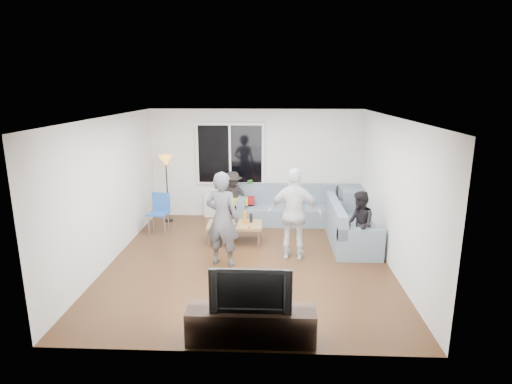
{
  "coord_description": "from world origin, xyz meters",
  "views": [
    {
      "loc": [
        0.42,
        -7.17,
        3.1
      ],
      "look_at": [
        0.1,
        0.6,
        1.15
      ],
      "focal_mm": 29.52,
      "sensor_mm": 36.0,
      "label": 1
    }
  ],
  "objects_px": {
    "spectator_right": "(359,225)",
    "tv_console": "(251,325)",
    "coffee_table": "(235,233)",
    "player_right": "(295,214)",
    "player_left": "(222,219)",
    "television": "(251,288)",
    "sofa_back_section": "(287,205)",
    "side_chair": "(158,214)",
    "floor_lamp": "(167,189)",
    "sofa_right_section": "(352,223)",
    "spectator_back": "(233,197)"
  },
  "relations": [
    {
      "from": "sofa_back_section",
      "to": "player_right",
      "type": "relative_size",
      "value": 1.36
    },
    {
      "from": "sofa_right_section",
      "to": "spectator_right",
      "type": "bearing_deg",
      "value": -180.0
    },
    {
      "from": "coffee_table",
      "to": "tv_console",
      "type": "bearing_deg",
      "value": -81.51
    },
    {
      "from": "coffee_table",
      "to": "player_left",
      "type": "relative_size",
      "value": 0.65
    },
    {
      "from": "spectator_back",
      "to": "tv_console",
      "type": "xyz_separation_m",
      "value": [
        0.68,
        -4.8,
        -0.38
      ]
    },
    {
      "from": "side_chair",
      "to": "player_left",
      "type": "distance_m",
      "value": 2.29
    },
    {
      "from": "coffee_table",
      "to": "tv_console",
      "type": "xyz_separation_m",
      "value": [
        0.51,
        -3.43,
        0.02
      ]
    },
    {
      "from": "coffee_table",
      "to": "spectator_back",
      "type": "height_order",
      "value": "spectator_back"
    },
    {
      "from": "player_left",
      "to": "tv_console",
      "type": "relative_size",
      "value": 1.06
    },
    {
      "from": "player_right",
      "to": "spectator_right",
      "type": "bearing_deg",
      "value": -166.49
    },
    {
      "from": "spectator_right",
      "to": "television",
      "type": "height_order",
      "value": "spectator_right"
    },
    {
      "from": "coffee_table",
      "to": "floor_lamp",
      "type": "distance_m",
      "value": 2.25
    },
    {
      "from": "side_chair",
      "to": "player_left",
      "type": "bearing_deg",
      "value": -36.38
    },
    {
      "from": "tv_console",
      "to": "television",
      "type": "height_order",
      "value": "television"
    },
    {
      "from": "sofa_back_section",
      "to": "player_left",
      "type": "relative_size",
      "value": 1.36
    },
    {
      "from": "spectator_back",
      "to": "tv_console",
      "type": "distance_m",
      "value": 4.86
    },
    {
      "from": "television",
      "to": "spectator_back",
      "type": "bearing_deg",
      "value": 98.03
    },
    {
      "from": "floor_lamp",
      "to": "television",
      "type": "height_order",
      "value": "floor_lamp"
    },
    {
      "from": "player_left",
      "to": "spectator_back",
      "type": "bearing_deg",
      "value": -70.99
    },
    {
      "from": "side_chair",
      "to": "floor_lamp",
      "type": "distance_m",
      "value": 0.92
    },
    {
      "from": "coffee_table",
      "to": "television",
      "type": "xyz_separation_m",
      "value": [
        0.51,
        -3.43,
        0.53
      ]
    },
    {
      "from": "television",
      "to": "sofa_back_section",
      "type": "bearing_deg",
      "value": 82.93
    },
    {
      "from": "coffee_table",
      "to": "sofa_right_section",
      "type": "bearing_deg",
      "value": 1.34
    },
    {
      "from": "spectator_right",
      "to": "player_right",
      "type": "bearing_deg",
      "value": -87.02
    },
    {
      "from": "spectator_right",
      "to": "side_chair",
      "type": "bearing_deg",
      "value": -107.12
    },
    {
      "from": "side_chair",
      "to": "floor_lamp",
      "type": "xyz_separation_m",
      "value": [
        0.0,
        0.86,
        0.35
      ]
    },
    {
      "from": "floor_lamp",
      "to": "spectator_right",
      "type": "relative_size",
      "value": 1.24
    },
    {
      "from": "floor_lamp",
      "to": "tv_console",
      "type": "xyz_separation_m",
      "value": [
        2.22,
        -4.79,
        -0.56
      ]
    },
    {
      "from": "side_chair",
      "to": "television",
      "type": "distance_m",
      "value": 4.52
    },
    {
      "from": "coffee_table",
      "to": "tv_console",
      "type": "distance_m",
      "value": 3.47
    },
    {
      "from": "side_chair",
      "to": "tv_console",
      "type": "distance_m",
      "value": 4.52
    },
    {
      "from": "player_right",
      "to": "spectator_back",
      "type": "height_order",
      "value": "player_right"
    },
    {
      "from": "spectator_right",
      "to": "tv_console",
      "type": "relative_size",
      "value": 0.78
    },
    {
      "from": "side_chair",
      "to": "player_right",
      "type": "xyz_separation_m",
      "value": [
        2.88,
        -1.24,
        0.42
      ]
    },
    {
      "from": "sofa_back_section",
      "to": "spectator_back",
      "type": "xyz_separation_m",
      "value": [
        -1.27,
        0.03,
        0.18
      ]
    },
    {
      "from": "side_chair",
      "to": "player_right",
      "type": "bearing_deg",
      "value": -14.68
    },
    {
      "from": "sofa_right_section",
      "to": "tv_console",
      "type": "relative_size",
      "value": 1.25
    },
    {
      "from": "spectator_back",
      "to": "player_right",
      "type": "bearing_deg",
      "value": -51.24
    },
    {
      "from": "coffee_table",
      "to": "player_left",
      "type": "height_order",
      "value": "player_left"
    },
    {
      "from": "sofa_back_section",
      "to": "side_chair",
      "type": "distance_m",
      "value": 2.93
    },
    {
      "from": "coffee_table",
      "to": "side_chair",
      "type": "height_order",
      "value": "side_chair"
    },
    {
      "from": "coffee_table",
      "to": "player_left",
      "type": "distance_m",
      "value": 1.28
    },
    {
      "from": "floor_lamp",
      "to": "player_right",
      "type": "bearing_deg",
      "value": -36.12
    },
    {
      "from": "side_chair",
      "to": "tv_console",
      "type": "bearing_deg",
      "value": -51.88
    },
    {
      "from": "sofa_back_section",
      "to": "player_right",
      "type": "bearing_deg",
      "value": -88.11
    },
    {
      "from": "coffee_table",
      "to": "player_right",
      "type": "relative_size",
      "value": 0.65
    },
    {
      "from": "floor_lamp",
      "to": "tv_console",
      "type": "distance_m",
      "value": 5.3
    },
    {
      "from": "tv_console",
      "to": "sofa_right_section",
      "type": "bearing_deg",
      "value": 61.98
    },
    {
      "from": "coffee_table",
      "to": "floor_lamp",
      "type": "relative_size",
      "value": 0.71
    },
    {
      "from": "player_right",
      "to": "coffee_table",
      "type": "bearing_deg",
      "value": -23.09
    }
  ]
}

